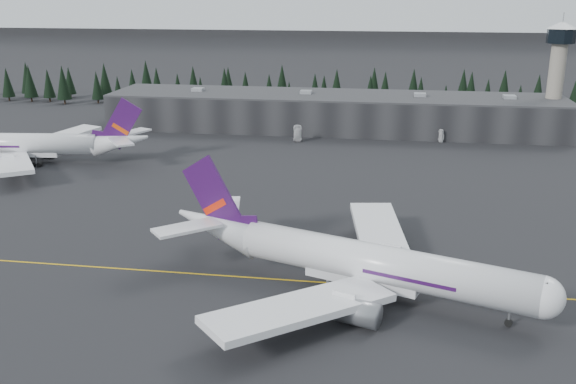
% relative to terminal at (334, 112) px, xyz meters
% --- Properties ---
extents(ground, '(1400.00, 1400.00, 0.00)m').
position_rel_terminal_xyz_m(ground, '(0.00, -125.00, -6.30)').
color(ground, black).
rests_on(ground, ground).
extents(taxiline, '(400.00, 0.40, 0.02)m').
position_rel_terminal_xyz_m(taxiline, '(0.00, -127.00, -6.29)').
color(taxiline, gold).
rests_on(taxiline, ground).
extents(terminal, '(160.00, 30.00, 12.60)m').
position_rel_terminal_xyz_m(terminal, '(0.00, 0.00, 0.00)').
color(terminal, black).
rests_on(terminal, ground).
extents(control_tower, '(10.00, 10.00, 37.70)m').
position_rel_terminal_xyz_m(control_tower, '(75.00, 3.00, 17.11)').
color(control_tower, gray).
rests_on(control_tower, ground).
extents(treeline, '(360.00, 20.00, 15.00)m').
position_rel_terminal_xyz_m(treeline, '(0.00, 37.00, 1.20)').
color(treeline, black).
rests_on(treeline, ground).
extents(mountain_ridge, '(4400.00, 900.00, 420.00)m').
position_rel_terminal_xyz_m(mountain_ridge, '(0.00, 875.00, -6.30)').
color(mountain_ridge, white).
rests_on(mountain_ridge, ground).
extents(jet_main, '(66.34, 59.62, 20.09)m').
position_rel_terminal_xyz_m(jet_main, '(13.81, -129.12, -0.64)').
color(jet_main, white).
rests_on(jet_main, ground).
extents(jet_parked, '(65.12, 59.82, 19.18)m').
position_rel_terminal_xyz_m(jet_parked, '(-80.71, -59.95, -0.89)').
color(jet_parked, white).
rests_on(jet_parked, ground).
extents(gse_vehicle_a, '(2.81, 5.86, 1.61)m').
position_rel_terminal_xyz_m(gse_vehicle_a, '(-9.84, -21.92, -5.49)').
color(gse_vehicle_a, silver).
rests_on(gse_vehicle_a, ground).
extents(gse_vehicle_b, '(4.69, 4.03, 1.52)m').
position_rel_terminal_xyz_m(gse_vehicle_b, '(37.07, -15.63, -5.54)').
color(gse_vehicle_b, silver).
rests_on(gse_vehicle_b, ground).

